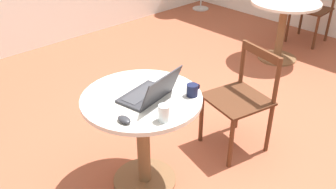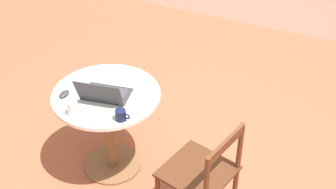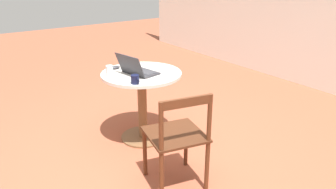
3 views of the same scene
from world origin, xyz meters
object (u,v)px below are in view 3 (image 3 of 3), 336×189
at_px(chair_near_right, 177,138).
at_px(drinking_glass, 110,71).
at_px(mug, 135,79).
at_px(cafe_table_near, 142,90).
at_px(laptop, 138,70).
at_px(mouse, 115,67).

relative_size(chair_near_right, drinking_glass, 8.12).
xyz_separation_m(chair_near_right, mug, (-0.61, -0.02, 0.33)).
distance_m(cafe_table_near, mug, 0.41).
height_order(chair_near_right, laptop, laptop).
xyz_separation_m(chair_near_right, drinking_glass, (-0.95, -0.11, 0.34)).
relative_size(cafe_table_near, mouse, 8.15).
bearing_deg(drinking_glass, cafe_table_near, 75.37).
xyz_separation_m(mug, drinking_glass, (-0.34, -0.09, 0.01)).
distance_m(laptop, mug, 0.28).
distance_m(chair_near_right, laptop, 0.92).
xyz_separation_m(cafe_table_near, mug, (0.26, -0.22, 0.24)).
distance_m(mouse, mug, 0.53).
bearing_deg(laptop, mouse, -161.27).
bearing_deg(mug, cafe_table_near, 139.67).
height_order(cafe_table_near, chair_near_right, chair_near_right).
relative_size(chair_near_right, mouse, 8.56).
height_order(chair_near_right, mug, chair_near_right).
distance_m(cafe_table_near, chair_near_right, 0.90).
bearing_deg(mouse, chair_near_right, -2.15).
relative_size(mug, drinking_glass, 1.06).
height_order(laptop, mouse, laptop).
relative_size(laptop, mug, 3.51).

